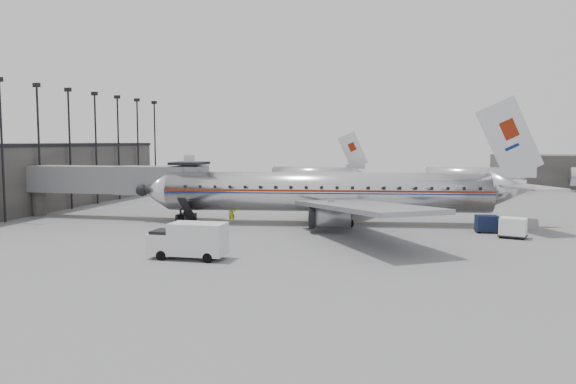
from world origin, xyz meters
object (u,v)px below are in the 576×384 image
Objects in this scene: airliner at (334,192)px; baggage_cart_white at (513,227)px; service_van at (189,240)px; ramp_worker at (232,214)px; baggage_cart_navy at (487,223)px.

airliner is 17.66m from baggage_cart_white.
airliner is 7.32× the size of service_van.
service_van is 2.99× the size of ramp_worker.
baggage_cart_white reaches higher than baggage_cart_navy.
airliner reaches higher than baggage_cart_navy.
ramp_worker reaches higher than baggage_cart_navy.
airliner is 18.78× the size of baggage_cart_navy.
ramp_worker is (-2.67, 18.18, -0.45)m from service_van.
ramp_worker reaches higher than baggage_cart_white.
service_van is 28.60m from baggage_cart_navy.
baggage_cart_white is (24.75, 14.50, -0.44)m from service_van.
baggage_cart_white is at bearing -24.76° from airliner.
baggage_cart_white is 27.66m from ramp_worker.
service_van reaches higher than baggage_cart_white.
baggage_cart_white is (1.89, -2.68, 0.10)m from baggage_cart_navy.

